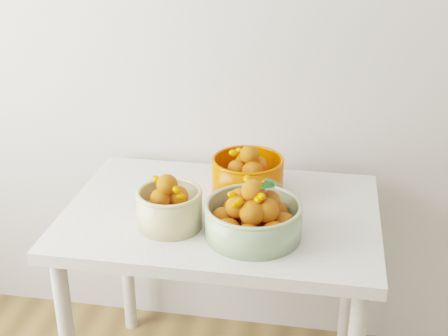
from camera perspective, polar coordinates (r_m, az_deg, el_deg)
The scene contains 4 objects.
table at distance 2.05m, azimuth -0.23°, elevation -6.22°, with size 1.00×0.70×0.75m.
bowl_cream at distance 1.90m, azimuth -4.99°, elevation -3.55°, with size 0.22×0.22×0.17m.
bowl_green at distance 1.84m, azimuth 2.69°, elevation -4.50°, with size 0.37×0.37×0.19m.
bowl_orange at distance 2.08m, azimuth 2.17°, elevation -0.66°, with size 0.29×0.29×0.17m.
Camera 1 is at (-0.10, -0.14, 1.70)m, focal length 50.00 mm.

